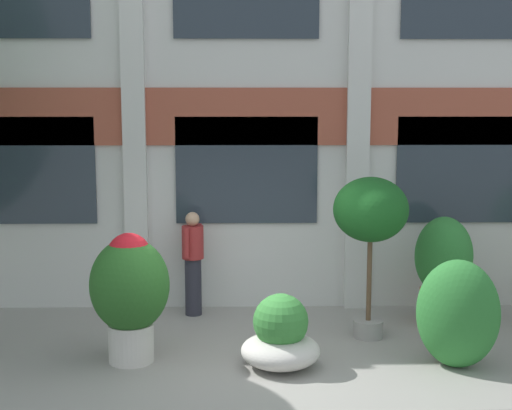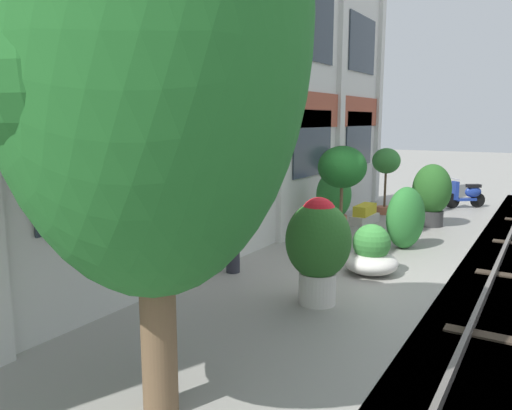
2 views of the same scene
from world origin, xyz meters
TOP-DOWN VIEW (x-y plane):
  - ground_plane at (0.00, 0.00)m, footprint 80.00×80.00m
  - apartment_facade at (0.00, 2.79)m, footprint 18.00×0.64m
  - potted_plant_wide_bowl at (0.41, -0.12)m, footprint 1.01×1.01m
  - potted_plant_stone_basin at (2.97, 1.69)m, footprint 0.86×0.86m
  - potted_plant_fluted_column at (-1.51, 0.11)m, footprint 1.02×1.02m
  - potted_plant_low_pan at (1.72, 1.00)m, footprint 1.05×1.05m
  - resident_by_doorway at (-0.84, 2.14)m, footprint 0.34×0.49m
  - topiary_hedge at (2.64, -0.17)m, footprint 1.23×1.05m

SIDE VIEW (x-z plane):
  - ground_plane at x=0.00m, z-range 0.00..0.00m
  - potted_plant_wide_bowl at x=0.41m, z-range -0.09..0.85m
  - topiary_hedge at x=2.64m, z-range 0.00..1.39m
  - potted_plant_stone_basin at x=2.97m, z-range 0.05..1.68m
  - resident_by_doorway at x=-0.84m, z-range 0.06..1.70m
  - potted_plant_fluted_column at x=-1.51m, z-range 0.13..1.82m
  - potted_plant_low_pan at x=1.72m, z-range 0.62..2.92m
  - apartment_facade at x=0.00m, z-range -0.02..8.18m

